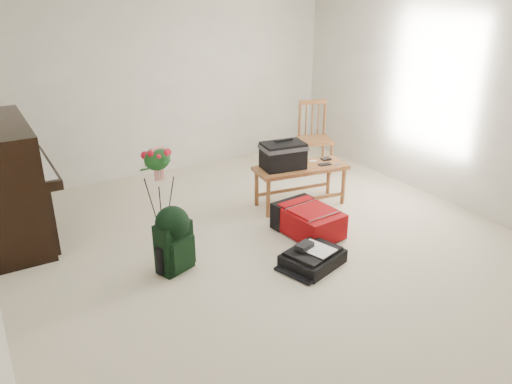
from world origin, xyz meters
TOP-DOWN VIEW (x-y plane):
  - floor at (0.00, 0.00)m, footprint 5.00×5.50m
  - wall_back at (0.00, 2.75)m, footprint 5.00×0.04m
  - wall_right at (2.50, 0.00)m, footprint 0.04×5.50m
  - piano at (-2.19, 1.60)m, footprint 0.71×1.50m
  - bench at (0.72, 0.77)m, footprint 1.16×0.60m
  - dining_chair at (1.75, 1.65)m, footprint 0.55×0.55m
  - red_suitcase at (0.50, 0.12)m, footprint 0.54×0.75m
  - black_duffel at (0.16, -0.48)m, footprint 0.65×0.57m
  - green_backpack at (-1.01, 0.11)m, footprint 0.37×0.35m
  - flower_stand at (-0.91, 0.66)m, footprint 0.39×0.39m

SIDE VIEW (x-z plane):
  - floor at x=0.00m, z-range -0.01..0.01m
  - black_duffel at x=0.16m, z-range -0.03..0.20m
  - red_suitcase at x=0.50m, z-range 0.01..0.31m
  - green_backpack at x=-1.01m, z-range 0.03..0.68m
  - dining_chair at x=1.75m, z-range -0.01..0.98m
  - flower_stand at x=-0.91m, z-range -0.01..1.06m
  - piano at x=-2.19m, z-range -0.03..1.22m
  - bench at x=0.72m, z-range 0.18..1.03m
  - wall_back at x=0.00m, z-range 0.00..2.50m
  - wall_right at x=2.50m, z-range 0.00..2.50m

